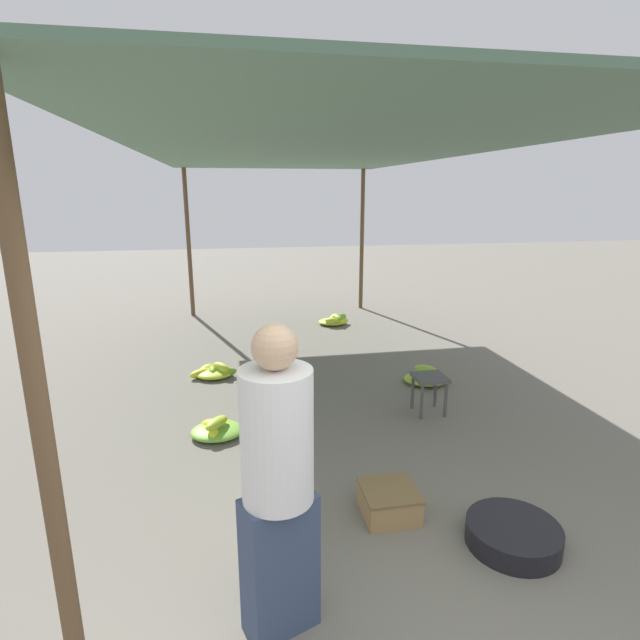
{
  "coord_description": "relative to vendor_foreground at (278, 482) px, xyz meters",
  "views": [
    {
      "loc": [
        -0.98,
        -1.59,
        2.37
      ],
      "look_at": [
        0.0,
        3.71,
        0.98
      ],
      "focal_mm": 28.0,
      "sensor_mm": 36.0,
      "label": 1
    }
  ],
  "objects": [
    {
      "name": "canopy_post_front_left",
      "position": [
        -0.93,
        -0.4,
        0.48
      ],
      "size": [
        0.08,
        0.08,
        2.79
      ],
      "primitive_type": "cylinder",
      "color": "brown",
      "rests_on": "ground"
    },
    {
      "name": "canopy_post_back_left",
      "position": [
        -0.93,
        7.55,
        0.48
      ],
      "size": [
        0.08,
        0.08,
        2.79
      ],
      "primitive_type": "cylinder",
      "color": "brown",
      "rests_on": "ground"
    },
    {
      "name": "canopy_post_back_right",
      "position": [
        2.48,
        7.55,
        0.48
      ],
      "size": [
        0.08,
        0.08,
        2.79
      ],
      "primitive_type": "cylinder",
      "color": "brown",
      "rests_on": "ground"
    },
    {
      "name": "canopy_tarp",
      "position": [
        0.78,
        3.57,
        1.89
      ],
      "size": [
        3.81,
        8.35,
        0.04
      ],
      "primitive_type": "cube",
      "color": "#567A60",
      "rests_on": "canopy_post_front_left"
    },
    {
      "name": "vendor_foreground",
      "position": [
        0.0,
        0.0,
        0.0
      ],
      "size": [
        0.49,
        0.49,
        1.76
      ],
      "color": "#384766",
      "rests_on": "ground"
    },
    {
      "name": "stool",
      "position": [
        1.9,
        2.49,
        -0.57
      ],
      "size": [
        0.34,
        0.34,
        0.43
      ],
      "color": "#4C4C4C",
      "rests_on": "ground"
    },
    {
      "name": "basin_black",
      "position": [
        1.64,
        0.37,
        -0.84
      ],
      "size": [
        0.64,
        0.64,
        0.16
      ],
      "color": "black",
      "rests_on": "ground"
    },
    {
      "name": "banana_pile_left_0",
      "position": [
        -0.39,
        2.38,
        -0.85
      ],
      "size": [
        0.53,
        0.5,
        0.2
      ],
      "color": "#AFCA2D",
      "rests_on": "ground"
    },
    {
      "name": "banana_pile_left_1",
      "position": [
        -0.46,
        4.04,
        -0.85
      ],
      "size": [
        0.64,
        0.52,
        0.19
      ],
      "color": "yellow",
      "rests_on": "ground"
    },
    {
      "name": "banana_pile_right_0",
      "position": [
        2.22,
        3.33,
        -0.84
      ],
      "size": [
        0.56,
        0.61,
        0.24
      ],
      "color": "#83B935",
      "rests_on": "ground"
    },
    {
      "name": "banana_pile_right_1",
      "position": [
        1.66,
        6.32,
        -0.83
      ],
      "size": [
        0.58,
        0.51,
        0.2
      ],
      "color": "#C6D329",
      "rests_on": "ground"
    },
    {
      "name": "crate_near",
      "position": [
        0.91,
        0.84,
        -0.8
      ],
      "size": [
        0.41,
        0.41,
        0.22
      ],
      "color": "#9E7A4C",
      "rests_on": "ground"
    }
  ]
}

